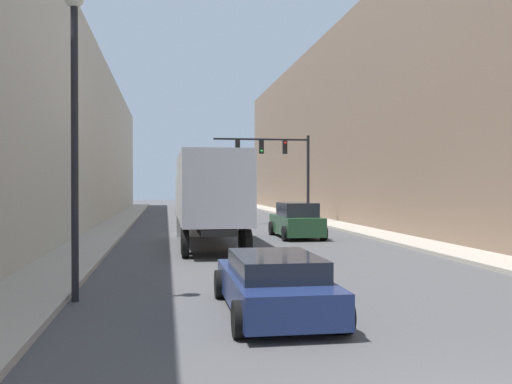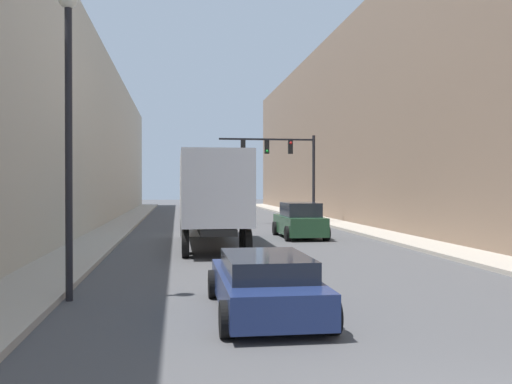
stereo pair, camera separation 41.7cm
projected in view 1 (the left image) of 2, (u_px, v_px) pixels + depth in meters
The scene contains 9 objects.
sidewalk_right at pixel (336, 225), 36.20m from camera, with size 2.02×80.00×0.15m.
sidewalk_left at pixel (113, 227), 34.02m from camera, with size 2.02×80.00×0.15m.
building_right at pixel (396, 118), 36.75m from camera, with size 6.00×80.00×13.85m.
building_left at pixel (42, 132), 33.33m from camera, with size 6.00×80.00×11.37m.
semi_truck at pixel (207, 194), 25.04m from camera, with size 2.52×11.98×3.84m.
sedan_car at pixel (274, 284), 11.39m from camera, with size 2.05×4.76×1.21m.
suv_car at pixel (296, 221), 27.98m from camera, with size 2.06×4.64×1.73m.
traffic_signal_gantry at pixel (282, 160), 38.29m from camera, with size 6.51×0.35×5.96m.
street_lamp at pixel (75, 101), 12.52m from camera, with size 0.44×0.44×6.91m.
Camera 1 is at (-3.78, -4.92, 2.56)m, focal length 40.00 mm.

